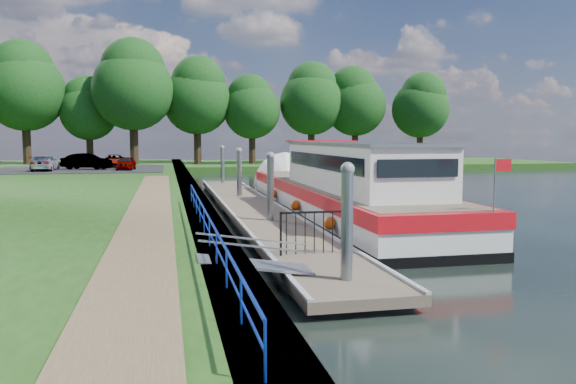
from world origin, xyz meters
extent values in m
plane|color=black|center=(0.00, 0.00, 0.00)|extent=(160.00, 160.00, 0.00)
cube|color=#473D2D|center=(-2.55, 15.00, 0.39)|extent=(1.10, 90.00, 0.78)
cube|color=#1C4213|center=(12.00, 52.00, 0.30)|extent=(60.00, 18.00, 0.60)
cube|color=brown|center=(-4.40, 8.00, 0.80)|extent=(1.60, 40.00, 0.05)
cube|color=black|center=(-11.00, 38.00, 0.81)|extent=(14.00, 12.00, 0.06)
cube|color=#0C2DBF|center=(-2.75, 3.00, 1.48)|extent=(0.04, 18.00, 0.04)
cube|color=#0C2DBF|center=(-2.75, 3.00, 1.12)|extent=(0.03, 18.00, 0.03)
cylinder|color=#0C2DBF|center=(-2.75, -6.00, 1.14)|extent=(0.04, 0.04, 0.72)
cylinder|color=#0C2DBF|center=(-2.75, -4.00, 1.14)|extent=(0.04, 0.04, 0.72)
cylinder|color=#0C2DBF|center=(-2.75, -2.00, 1.14)|extent=(0.04, 0.04, 0.72)
cylinder|color=#0C2DBF|center=(-2.75, 0.00, 1.14)|extent=(0.04, 0.04, 0.72)
cylinder|color=#0C2DBF|center=(-2.75, 2.00, 1.14)|extent=(0.04, 0.04, 0.72)
cylinder|color=#0C2DBF|center=(-2.75, 4.00, 1.14)|extent=(0.04, 0.04, 0.72)
cylinder|color=#0C2DBF|center=(-2.75, 6.00, 1.14)|extent=(0.04, 0.04, 0.72)
cylinder|color=#0C2DBF|center=(-2.75, 8.00, 1.14)|extent=(0.04, 0.04, 0.72)
cylinder|color=#0C2DBF|center=(-2.75, 10.00, 1.14)|extent=(0.04, 0.04, 0.72)
cylinder|color=#0C2DBF|center=(-2.75, 12.00, 1.14)|extent=(0.04, 0.04, 0.72)
cube|color=brown|center=(0.00, 13.00, 0.28)|extent=(2.50, 30.00, 0.24)
cube|color=#9EA0A3|center=(0.00, 1.00, 0.05)|extent=(2.30, 5.00, 0.30)
cube|color=#9EA0A3|center=(0.00, 9.00, 0.05)|extent=(2.30, 5.00, 0.30)
cube|color=#9EA0A3|center=(0.00, 17.00, 0.05)|extent=(2.30, 5.00, 0.30)
cube|color=#9EA0A3|center=(0.00, 25.00, 0.05)|extent=(2.30, 5.00, 0.30)
cube|color=#9EA0A3|center=(1.19, 13.00, 0.43)|extent=(0.12, 30.00, 0.06)
cube|color=#9EA0A3|center=(-1.19, 13.00, 0.43)|extent=(0.12, 30.00, 0.06)
cylinder|color=gray|center=(0.00, -0.50, 1.10)|extent=(0.26, 0.26, 3.40)
sphere|color=gray|center=(0.00, -0.50, 2.80)|extent=(0.30, 0.30, 0.30)
cylinder|color=gray|center=(0.00, 8.50, 1.10)|extent=(0.26, 0.26, 3.40)
sphere|color=gray|center=(0.00, 8.50, 2.80)|extent=(0.30, 0.30, 0.30)
cylinder|color=gray|center=(0.00, 17.50, 1.10)|extent=(0.26, 0.26, 3.40)
sphere|color=gray|center=(0.00, 17.50, 2.80)|extent=(0.30, 0.30, 0.30)
cylinder|color=gray|center=(0.00, 26.50, 1.10)|extent=(0.26, 0.26, 3.40)
sphere|color=gray|center=(0.00, 26.50, 2.80)|extent=(0.30, 0.30, 0.30)
cube|color=#A5A8AD|center=(-1.85, 0.50, 0.60)|extent=(2.58, 1.00, 0.43)
cube|color=#A5A8AD|center=(-1.85, 0.02, 1.10)|extent=(2.58, 0.04, 0.41)
cube|color=#A5A8AD|center=(-1.85, 0.98, 1.10)|extent=(2.58, 0.04, 0.41)
cube|color=black|center=(-0.90, 2.20, 0.98)|extent=(0.05, 0.05, 1.15)
cube|color=black|center=(0.90, 2.20, 0.98)|extent=(0.05, 0.05, 1.15)
cube|color=black|center=(0.00, 2.20, 1.52)|extent=(1.85, 0.05, 0.05)
cube|color=black|center=(-0.75, 2.20, 0.98)|extent=(0.02, 0.02, 1.10)
cube|color=black|center=(-0.50, 2.20, 0.98)|extent=(0.02, 0.02, 1.10)
cube|color=black|center=(-0.25, 2.20, 0.98)|extent=(0.02, 0.02, 1.10)
cube|color=black|center=(0.00, 2.20, 0.98)|extent=(0.02, 0.02, 1.10)
cube|color=black|center=(0.25, 2.20, 0.98)|extent=(0.02, 0.02, 1.10)
cube|color=black|center=(0.50, 2.20, 0.98)|extent=(0.02, 0.02, 1.10)
cube|color=black|center=(0.75, 2.20, 0.98)|extent=(0.02, 0.02, 1.10)
cube|color=black|center=(3.60, 11.72, 0.02)|extent=(4.00, 20.00, 0.55)
cube|color=silver|center=(3.60, 11.72, 0.62)|extent=(3.96, 19.90, 0.65)
cube|color=red|center=(3.60, 11.72, 1.18)|extent=(4.04, 20.00, 0.48)
cube|color=brown|center=(3.60, 11.72, 1.42)|extent=(3.68, 19.20, 0.04)
cone|color=silver|center=(3.60, 22.12, 0.55)|extent=(4.00, 1.50, 4.00)
cube|color=silver|center=(3.60, 9.22, 2.30)|extent=(3.00, 11.00, 1.75)
cube|color=gray|center=(3.60, 9.22, 3.22)|extent=(3.10, 11.20, 0.10)
cube|color=black|center=(2.08, 9.22, 2.55)|extent=(0.04, 10.00, 0.55)
cube|color=black|center=(5.12, 9.22, 2.55)|extent=(0.04, 10.00, 0.55)
cube|color=black|center=(3.60, 14.77, 2.55)|extent=(2.60, 0.04, 0.55)
cube|color=black|center=(3.60, 3.67, 2.55)|extent=(2.60, 0.04, 0.55)
cube|color=red|center=(3.60, 14.42, 3.30)|extent=(3.20, 1.60, 0.06)
cylinder|color=gray|center=(5.10, 2.02, 2.15)|extent=(0.05, 0.05, 1.50)
cube|color=red|center=(5.35, 2.02, 2.70)|extent=(0.50, 0.02, 0.35)
sphere|color=#FF5C0E|center=(1.48, 5.72, 0.65)|extent=(0.44, 0.44, 0.44)
sphere|color=#FF5C0E|center=(1.48, 10.72, 0.65)|extent=(0.44, 0.44, 0.44)
sphere|color=#FF5C0E|center=(1.48, 15.72, 0.65)|extent=(0.44, 0.44, 0.44)
imported|color=#594C47|center=(2.40, 5.92, 2.30)|extent=(0.50, 0.68, 1.72)
cylinder|color=#332316|center=(-17.49, 49.36, 2.70)|extent=(0.83, 0.83, 4.21)
sphere|color=#103611|center=(-17.49, 49.36, 8.08)|extent=(7.95, 7.95, 7.95)
sphere|color=#103611|center=(-17.71, 49.47, 10.07)|extent=(6.31, 6.31, 6.31)
cylinder|color=#332316|center=(-11.50, 49.87, 2.15)|extent=(0.70, 0.70, 3.10)
sphere|color=#103611|center=(-11.50, 49.87, 6.11)|extent=(5.85, 5.85, 5.85)
sphere|color=#103611|center=(-11.67, 50.04, 7.57)|extent=(4.65, 4.65, 4.65)
cylinder|color=#332316|center=(-6.89, 47.36, 2.75)|extent=(0.84, 0.84, 4.29)
sphere|color=#103611|center=(-6.89, 47.36, 8.23)|extent=(8.10, 8.10, 8.10)
sphere|color=#103611|center=(-6.84, 47.51, 10.25)|extent=(6.44, 6.44, 6.44)
cylinder|color=#332316|center=(-0.41, 49.36, 2.52)|extent=(0.79, 0.79, 3.83)
sphere|color=#103611|center=(-0.41, 49.36, 7.42)|extent=(7.24, 7.24, 7.24)
sphere|color=#103611|center=(-0.22, 49.13, 9.23)|extent=(5.75, 5.75, 5.75)
cylinder|color=#332316|center=(5.49, 49.09, 2.23)|extent=(0.72, 0.72, 3.26)
sphere|color=#103611|center=(5.49, 49.09, 6.40)|extent=(6.16, 6.16, 6.16)
sphere|color=#103611|center=(5.30, 49.34, 7.93)|extent=(4.89, 4.89, 4.89)
cylinder|color=#332316|center=(12.25, 49.38, 2.49)|extent=(0.78, 0.78, 3.77)
sphere|color=#103611|center=(12.25, 49.38, 7.31)|extent=(7.13, 7.13, 7.13)
sphere|color=#103611|center=(12.38, 49.62, 9.09)|extent=(5.66, 5.66, 5.66)
cylinder|color=#332316|center=(17.42, 49.40, 2.42)|extent=(0.77, 0.77, 3.65)
sphere|color=#103611|center=(17.42, 49.40, 7.09)|extent=(6.89, 6.89, 6.89)
sphere|color=#103611|center=(17.07, 49.41, 8.81)|extent=(5.47, 5.47, 5.47)
cylinder|color=#332316|center=(24.52, 47.52, 2.30)|extent=(0.74, 0.74, 3.41)
sphere|color=#103611|center=(24.52, 47.52, 6.66)|extent=(6.43, 6.43, 6.43)
sphere|color=#103611|center=(24.75, 47.30, 8.26)|extent=(5.11, 5.11, 5.11)
imported|color=#999999|center=(-6.95, 35.84, 1.38)|extent=(1.57, 3.30, 1.09)
imported|color=#999999|center=(-10.18, 37.15, 1.50)|extent=(4.25, 2.63, 1.32)
imported|color=#999999|center=(-13.25, 36.14, 1.44)|extent=(1.69, 4.16, 1.21)
imported|color=#999999|center=(-8.36, 40.52, 1.39)|extent=(2.06, 4.11, 1.12)
camera|label=1|loc=(-3.77, -11.85, 3.46)|focal=35.00mm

